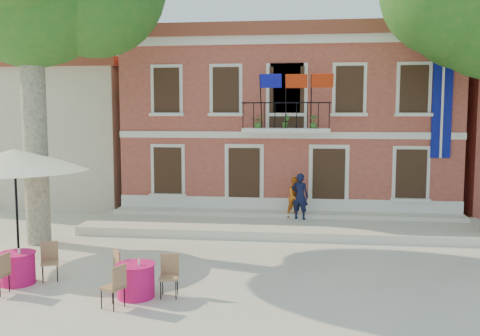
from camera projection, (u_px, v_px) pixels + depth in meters
name	position (u px, v px, depth m)	size (l,w,h in m)	color
ground	(205.00, 263.00, 14.81)	(90.00, 90.00, 0.00)	beige
main_building	(290.00, 121.00, 24.02)	(13.50, 9.59, 7.50)	#B25D40
neighbor_west	(58.00, 131.00, 26.49)	(9.40, 9.40, 6.40)	beige
terrace	(284.00, 226.00, 18.89)	(14.00, 3.40, 0.30)	silver
patio_umbrella	(15.00, 160.00, 15.31)	(4.20, 4.20, 3.12)	black
pedestrian_navy	(300.00, 196.00, 19.29)	(0.61, 0.40, 1.68)	black
pedestrian_orange	(296.00, 197.00, 19.58)	(0.73, 0.57, 1.51)	orange
cafe_table_0	(17.00, 266.00, 13.00)	(1.87, 1.68, 0.95)	#C91250
cafe_table_1	(136.00, 279.00, 12.05)	(1.73, 1.86, 0.95)	#C91250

